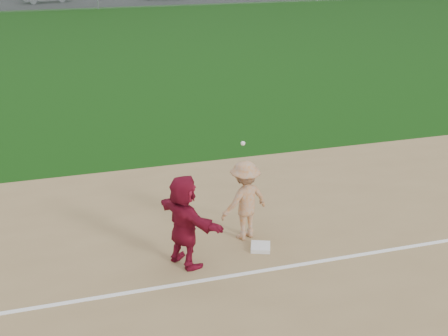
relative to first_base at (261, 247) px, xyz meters
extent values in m
plane|color=#103A0B|center=(-0.37, 0.01, -0.07)|extent=(160.00, 160.00, 0.00)
cube|color=white|center=(-0.37, -0.79, -0.04)|extent=(60.00, 0.10, 0.01)
cube|color=black|center=(-0.37, 46.01, -0.06)|extent=(120.00, 10.00, 0.01)
cube|color=white|center=(0.00, 0.00, 0.00)|extent=(0.52, 0.52, 0.09)
imported|color=maroon|center=(-1.63, -0.10, 0.92)|extent=(1.32, 1.85, 1.92)
imported|color=#9C9C9F|center=(-0.17, 0.59, 0.84)|extent=(1.30, 1.00, 1.77)
sphere|color=white|center=(-0.33, 0.28, 2.27)|extent=(0.09, 0.09, 0.09)
camera|label=1|loc=(-3.54, -9.59, 6.17)|focal=45.00mm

